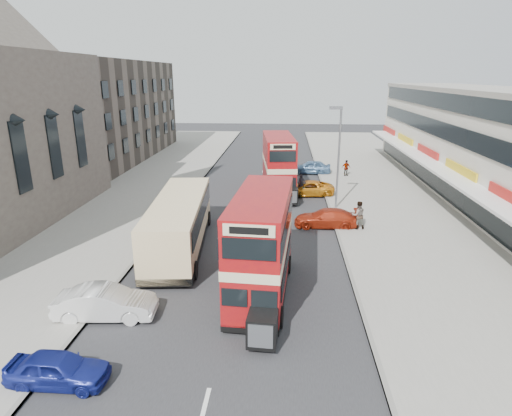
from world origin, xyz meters
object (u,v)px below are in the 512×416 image
at_px(street_lamp, 338,150).
at_px(car_right_c, 311,167).
at_px(bus_main, 262,245).
at_px(car_left_front, 105,303).
at_px(pedestrian_far, 346,168).
at_px(pedestrian_near, 358,215).
at_px(car_right_b, 307,188).
at_px(car_left_near, 58,369).
at_px(cyclist, 301,190).
at_px(coach, 179,222).
at_px(car_right_a, 326,218).
at_px(bus_second, 279,164).

xyz_separation_m(street_lamp, car_right_c, (-1.27, 12.80, -4.05)).
xyz_separation_m(bus_main, car_left_front, (-6.78, -2.68, -1.86)).
relative_size(car_right_c, pedestrian_far, 2.58).
bearing_deg(bus_main, pedestrian_near, -119.44).
height_order(car_right_b, pedestrian_near, pedestrian_near).
xyz_separation_m(car_right_b, car_right_c, (0.76, 8.83, 0.08)).
distance_m(car_left_near, pedestrian_near, 20.76).
distance_m(bus_main, car_right_b, 18.50).
bearing_deg(cyclist, car_right_b, 50.40).
relative_size(coach, car_left_near, 3.23).
distance_m(car_right_a, car_right_b, 8.25).
distance_m(street_lamp, car_right_a, 6.00).
relative_size(bus_second, car_right_b, 1.94).
xyz_separation_m(car_right_b, pedestrian_far, (4.39, 7.52, 0.33)).
height_order(bus_second, car_right_b, bus_second).
height_order(pedestrian_near, cyclist, pedestrian_near).
bearing_deg(pedestrian_far, car_right_a, -118.12).
distance_m(bus_second, pedestrian_far, 9.68).
bearing_deg(car_right_c, car_left_near, -13.03).
xyz_separation_m(car_left_near, car_right_a, (10.75, 16.89, 0.06)).
bearing_deg(cyclist, pedestrian_far, 65.22).
bearing_deg(bus_second, coach, 61.16).
distance_m(bus_main, bus_second, 19.20).
xyz_separation_m(bus_main, car_right_a, (4.05, 9.94, -1.93)).
bearing_deg(street_lamp, car_right_c, 95.68).
bearing_deg(car_right_b, car_left_near, -27.41).
relative_size(car_right_a, car_right_b, 0.96).
xyz_separation_m(coach, cyclist, (7.88, 12.17, -1.08)).
distance_m(coach, car_right_c, 23.46).
distance_m(street_lamp, bus_second, 7.19).
bearing_deg(bus_second, car_left_near, 68.78).
relative_size(car_left_near, pedestrian_far, 2.12).
height_order(street_lamp, car_right_c, street_lamp).
xyz_separation_m(coach, car_right_a, (9.42, 4.53, -1.09)).
relative_size(car_left_near, car_right_b, 0.75).
height_order(bus_second, pedestrian_near, bus_second).
distance_m(coach, car_right_b, 15.31).
bearing_deg(pedestrian_far, car_right_c, 144.24).
relative_size(car_left_front, car_right_c, 1.02).
distance_m(bus_second, coach, 14.98).
xyz_separation_m(pedestrian_far, cyclist, (-4.96, -8.07, -0.31)).
bearing_deg(cyclist, car_left_front, -107.77).
bearing_deg(car_right_a, cyclist, -166.91).
distance_m(street_lamp, cyclist, 5.95).
relative_size(bus_main, pedestrian_near, 4.53).
distance_m(coach, car_left_near, 12.49).
bearing_deg(pedestrian_far, cyclist, -137.46).
bearing_deg(car_right_a, car_left_front, -38.98).
height_order(coach, pedestrian_far, coach).
xyz_separation_m(car_left_near, car_left_front, (-0.08, 4.27, 0.12)).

